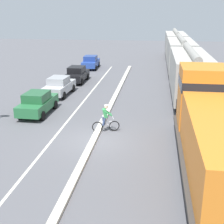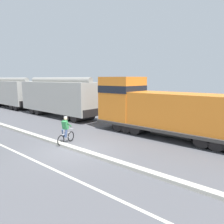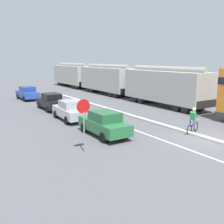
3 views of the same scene
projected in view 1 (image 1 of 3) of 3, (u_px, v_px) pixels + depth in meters
ground_plane at (94, 140)px, 18.01m from camera, size 120.00×120.00×0.00m
median_curb at (109, 108)px, 23.62m from camera, size 0.36×36.00×0.16m
lane_stripe at (79, 107)px, 23.97m from camera, size 0.14×36.00×0.01m
locomotive at (213, 131)px, 14.57m from camera, size 3.10×11.61×4.20m
hopper_car_lead at (190, 74)px, 25.91m from camera, size 2.90×10.60×4.18m
hopper_car_middle at (180, 55)px, 36.81m from camera, size 2.90×10.60×4.18m
hopper_car_trailing at (175, 44)px, 47.72m from camera, size 2.90×10.60×4.18m
parked_car_green at (38, 103)px, 22.27m from camera, size 1.88×4.22×1.62m
parked_car_silver at (59, 86)px, 27.22m from camera, size 1.99×4.28×1.62m
parked_car_black at (77, 74)px, 32.06m from camera, size 1.87×4.22×1.62m
parked_car_blue at (91, 62)px, 39.38m from camera, size 1.94×4.25×1.62m
cyclist at (106, 119)px, 19.02m from camera, size 1.66×0.63×1.71m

